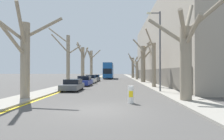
{
  "coord_description": "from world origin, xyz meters",
  "views": [
    {
      "loc": [
        1.09,
        -9.43,
        2.09
      ],
      "look_at": [
        -0.46,
        36.61,
        2.5
      ],
      "focal_mm": 28.0,
      "sensor_mm": 36.0,
      "label": 1
    }
  ],
  "objects_px": {
    "street_tree_right_0": "(186,53)",
    "street_tree_right_1": "(153,63)",
    "parked_car_3": "(95,78)",
    "lamp_post": "(159,47)",
    "street_tree_right_4": "(133,66)",
    "parked_car_1": "(84,81)",
    "street_tree_left_2": "(82,63)",
    "street_tree_left_3": "(91,63)",
    "parked_car_0": "(73,85)",
    "double_decker_bus": "(109,70)",
    "traffic_bollard": "(131,95)",
    "street_tree_left_1": "(67,58)",
    "street_tree_left_0": "(24,54)",
    "street_tree_right_2": "(143,61)",
    "parked_car_2": "(91,79)",
    "street_tree_right_3": "(137,68)"
  },
  "relations": [
    {
      "from": "street_tree_right_0",
      "to": "street_tree_right_1",
      "type": "relative_size",
      "value": 1.02
    },
    {
      "from": "street_tree_right_0",
      "to": "parked_car_3",
      "type": "distance_m",
      "value": 27.54
    },
    {
      "from": "street_tree_right_0",
      "to": "lamp_post",
      "type": "height_order",
      "value": "lamp_post"
    },
    {
      "from": "street_tree_right_0",
      "to": "street_tree_right_4",
      "type": "height_order",
      "value": "street_tree_right_4"
    },
    {
      "from": "parked_car_1",
      "to": "street_tree_left_2",
      "type": "bearing_deg",
      "value": 103.61
    },
    {
      "from": "street_tree_left_3",
      "to": "parked_car_0",
      "type": "height_order",
      "value": "street_tree_left_3"
    },
    {
      "from": "lamp_post",
      "to": "parked_car_0",
      "type": "bearing_deg",
      "value": 170.77
    },
    {
      "from": "double_decker_bus",
      "to": "traffic_bollard",
      "type": "xyz_separation_m",
      "value": [
        3.6,
        -39.84,
        -2.0
      ]
    },
    {
      "from": "double_decker_bus",
      "to": "lamp_post",
      "type": "relative_size",
      "value": 1.33
    },
    {
      "from": "street_tree_right_4",
      "to": "lamp_post",
      "type": "bearing_deg",
      "value": -90.99
    },
    {
      "from": "street_tree_left_1",
      "to": "parked_car_0",
      "type": "relative_size",
      "value": 2.04
    },
    {
      "from": "street_tree_left_0",
      "to": "street_tree_left_3",
      "type": "xyz_separation_m",
      "value": [
        0.19,
        31.31,
        0.76
      ]
    },
    {
      "from": "street_tree_left_0",
      "to": "street_tree_right_2",
      "type": "distance_m",
      "value": 23.96
    },
    {
      "from": "double_decker_bus",
      "to": "parked_car_0",
      "type": "relative_size",
      "value": 2.69
    },
    {
      "from": "lamp_post",
      "to": "traffic_bollard",
      "type": "xyz_separation_m",
      "value": [
        -3.28,
        -5.99,
        -3.95
      ]
    },
    {
      "from": "street_tree_left_0",
      "to": "traffic_bollard",
      "type": "bearing_deg",
      "value": -8.03
    },
    {
      "from": "street_tree_left_3",
      "to": "parked_car_2",
      "type": "xyz_separation_m",
      "value": [
        1.77,
        -12.14,
        -3.48
      ]
    },
    {
      "from": "parked_car_1",
      "to": "parked_car_2",
      "type": "height_order",
      "value": "parked_car_2"
    },
    {
      "from": "parked_car_3",
      "to": "lamp_post",
      "type": "xyz_separation_m",
      "value": [
        9.1,
        -20.23,
        3.85
      ]
    },
    {
      "from": "parked_car_0",
      "to": "parked_car_2",
      "type": "xyz_separation_m",
      "value": [
        0.0,
        12.81,
        0.1
      ]
    },
    {
      "from": "street_tree_left_0",
      "to": "street_tree_right_0",
      "type": "height_order",
      "value": "street_tree_right_0"
    },
    {
      "from": "street_tree_left_2",
      "to": "parked_car_0",
      "type": "relative_size",
      "value": 1.93
    },
    {
      "from": "street_tree_left_0",
      "to": "lamp_post",
      "type": "distance_m",
      "value": 12.15
    },
    {
      "from": "street_tree_right_0",
      "to": "street_tree_right_3",
      "type": "distance_m",
      "value": 31.61
    },
    {
      "from": "parked_car_0",
      "to": "street_tree_right_2",
      "type": "bearing_deg",
      "value": 55.67
    },
    {
      "from": "street_tree_right_0",
      "to": "street_tree_left_3",
      "type": "bearing_deg",
      "value": 109.79
    },
    {
      "from": "street_tree_right_1",
      "to": "parked_car_1",
      "type": "height_order",
      "value": "street_tree_right_1"
    },
    {
      "from": "street_tree_right_0",
      "to": "parked_car_3",
      "type": "height_order",
      "value": "street_tree_right_0"
    },
    {
      "from": "street_tree_right_1",
      "to": "traffic_bollard",
      "type": "distance_m",
      "value": 12.16
    },
    {
      "from": "parked_car_0",
      "to": "parked_car_2",
      "type": "height_order",
      "value": "parked_car_2"
    },
    {
      "from": "street_tree_right_1",
      "to": "street_tree_right_3",
      "type": "relative_size",
      "value": 1.01
    },
    {
      "from": "street_tree_left_3",
      "to": "double_decker_bus",
      "type": "bearing_deg",
      "value": 61.74
    },
    {
      "from": "street_tree_right_1",
      "to": "parked_car_2",
      "type": "xyz_separation_m",
      "value": [
        -9.6,
        9.03,
        -2.55
      ]
    },
    {
      "from": "street_tree_right_4",
      "to": "double_decker_bus",
      "type": "xyz_separation_m",
      "value": [
        -7.52,
        -3.69,
        -1.21
      ]
    },
    {
      "from": "street_tree_right_2",
      "to": "parked_car_3",
      "type": "bearing_deg",
      "value": 156.45
    },
    {
      "from": "street_tree_right_2",
      "to": "lamp_post",
      "type": "bearing_deg",
      "value": -92.76
    },
    {
      "from": "street_tree_right_0",
      "to": "street_tree_right_4",
      "type": "bearing_deg",
      "value": 89.92
    },
    {
      "from": "street_tree_left_1",
      "to": "parked_car_0",
      "type": "distance_m",
      "value": 6.25
    },
    {
      "from": "street_tree_left_1",
      "to": "street_tree_right_0",
      "type": "bearing_deg",
      "value": -45.11
    },
    {
      "from": "double_decker_bus",
      "to": "lamp_post",
      "type": "distance_m",
      "value": 34.6
    },
    {
      "from": "street_tree_left_0",
      "to": "street_tree_right_2",
      "type": "relative_size",
      "value": 0.78
    },
    {
      "from": "street_tree_left_2",
      "to": "street_tree_right_4",
      "type": "bearing_deg",
      "value": 61.99
    },
    {
      "from": "lamp_post",
      "to": "double_decker_bus",
      "type": "bearing_deg",
      "value": 101.49
    },
    {
      "from": "street_tree_right_0",
      "to": "parked_car_2",
      "type": "relative_size",
      "value": 1.89
    },
    {
      "from": "street_tree_left_0",
      "to": "parked_car_1",
      "type": "xyz_separation_m",
      "value": [
        1.96,
        13.06,
        -2.73
      ]
    },
    {
      "from": "street_tree_right_0",
      "to": "lamp_post",
      "type": "bearing_deg",
      "value": 96.15
    },
    {
      "from": "street_tree_right_0",
      "to": "street_tree_right_2",
      "type": "bearing_deg",
      "value": 89.5
    },
    {
      "from": "street_tree_right_3",
      "to": "double_decker_bus",
      "type": "height_order",
      "value": "street_tree_right_3"
    },
    {
      "from": "street_tree_right_1",
      "to": "lamp_post",
      "type": "xyz_separation_m",
      "value": [
        -0.5,
        -5.26,
        1.28
      ]
    },
    {
      "from": "street_tree_right_1",
      "to": "street_tree_left_0",
      "type": "bearing_deg",
      "value": -138.73
    }
  ]
}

